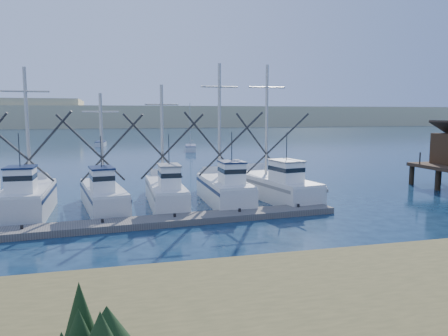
# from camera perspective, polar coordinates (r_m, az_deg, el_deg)

# --- Properties ---
(ground) EXTENTS (500.00, 500.00, 0.00)m
(ground) POSITION_cam_1_polar(r_m,az_deg,el_deg) (20.40, 7.33, -10.77)
(ground) COLOR #0B1E33
(ground) RESTS_ON ground
(floating_dock) EXTENTS (28.11, 4.14, 0.37)m
(floating_dock) POSITION_cam_1_polar(r_m,az_deg,el_deg) (24.81, -15.56, -7.30)
(floating_dock) COLOR #635E59
(floating_dock) RESTS_ON ground
(dune_ridge) EXTENTS (360.00, 60.00, 10.00)m
(dune_ridge) POSITION_cam_1_polar(r_m,az_deg,el_deg) (228.10, -12.93, 6.57)
(dune_ridge) COLOR tan
(dune_ridge) RESTS_ON ground
(trawler_fleet) EXTENTS (27.87, 9.64, 9.92)m
(trawler_fleet) POSITION_cam_1_polar(r_m,az_deg,el_deg) (29.52, -14.32, -3.39)
(trawler_fleet) COLOR silver
(trawler_fleet) RESTS_ON ground
(sailboat_near) EXTENTS (2.82, 6.88, 8.10)m
(sailboat_near) POSITION_cam_1_polar(r_m,az_deg,el_deg) (74.50, -4.38, 2.62)
(sailboat_near) COLOR silver
(sailboat_near) RESTS_ON ground
(sailboat_far) EXTENTS (2.15, 5.07, 8.10)m
(sailboat_far) POSITION_cam_1_polar(r_m,az_deg,el_deg) (88.41, -15.79, 3.08)
(sailboat_far) COLOR silver
(sailboat_far) RESTS_ON ground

